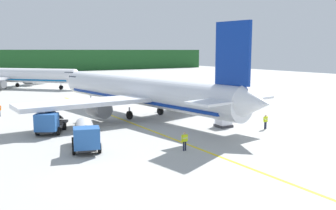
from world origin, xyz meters
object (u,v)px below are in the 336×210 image
airliner_foreground (141,92)px  crew_marshaller (266,121)px  airliner_mid_apron (14,76)px  service_truck_catering (49,123)px  crew_loader_right (45,107)px  crew_loader_left (185,140)px  cargo_container_near (223,120)px  service_truck_baggage (85,134)px

airliner_foreground → crew_marshaller: bearing=-61.0°
airliner_mid_apron → service_truck_catering: airliner_mid_apron is taller
crew_loader_right → service_truck_catering: bearing=-101.4°
airliner_mid_apron → crew_loader_right: bearing=-93.0°
service_truck_catering → crew_loader_right: size_ratio=3.81×
airliner_foreground → crew_loader_left: airliner_foreground is taller
airliner_mid_apron → crew_loader_left: (3.76, -67.86, -2.00)m
airliner_mid_apron → cargo_container_near: 63.03m
service_truck_baggage → crew_loader_left: 9.10m
service_truck_catering → crew_loader_right: service_truck_catering is taller
service_truck_catering → cargo_container_near: 19.71m
airliner_foreground → service_truck_baggage: 17.64m
airliner_mid_apron → crew_loader_right: 40.82m
crew_loader_left → airliner_mid_apron: bearing=93.2°
service_truck_baggage → service_truck_catering: service_truck_catering is taller
cargo_container_near → airliner_mid_apron: bearing=102.4°
airliner_foreground → crew_marshaller: size_ratio=24.69×
airliner_mid_apron → service_truck_baggage: bearing=-93.3°
service_truck_catering → crew_loader_right: (2.81, 13.92, -0.22)m
cargo_container_near → crew_loader_right: bearing=126.9°
airliner_mid_apron → crew_marshaller: size_ratio=17.07×
airliner_mid_apron → service_truck_catering: 54.88m
crew_marshaller → service_truck_catering: bearing=154.6°
cargo_container_near → crew_loader_right: (-15.65, 20.82, 0.08)m
airliner_mid_apron → crew_loader_left: airliner_mid_apron is taller
airliner_foreground → crew_loader_left: 18.65m
airliner_foreground → cargo_container_near: 12.79m
crew_marshaller → crew_loader_right: (-19.02, 24.27, -0.03)m
crew_loader_right → service_truck_baggage: bearing=-93.9°
service_truck_baggage → crew_loader_right: size_ratio=3.99×
service_truck_catering → crew_loader_right: bearing=78.6°
airliner_foreground → airliner_mid_apron: 50.73m
airliner_foreground → crew_marshaller: (8.31, -14.98, -2.40)m
airliner_mid_apron → crew_marshaller: bearing=-75.4°
airliner_foreground → airliner_mid_apron: (-8.57, 50.00, -0.39)m
cargo_container_near → crew_loader_left: (-9.74, -6.33, 0.12)m
crew_loader_right → cargo_container_near: bearing=-53.1°
crew_marshaller → crew_loader_right: 30.83m
crew_loader_left → crew_loader_right: size_ratio=1.04×
service_truck_catering → cargo_container_near: (18.46, -6.90, -0.30)m
crew_marshaller → crew_loader_right: size_ratio=1.03×
service_truck_catering → crew_loader_left: (8.72, -13.23, -0.18)m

